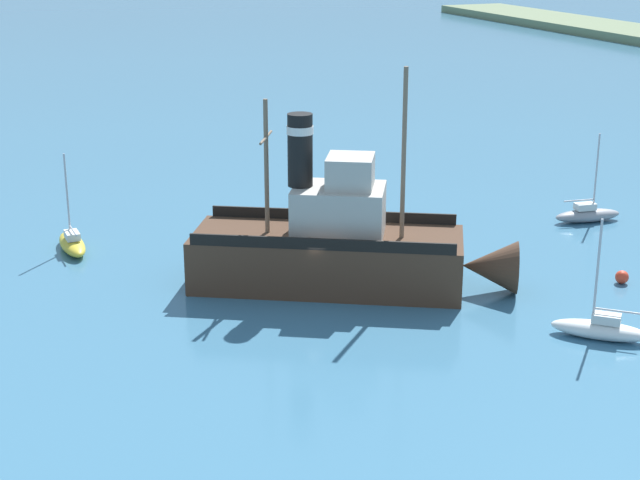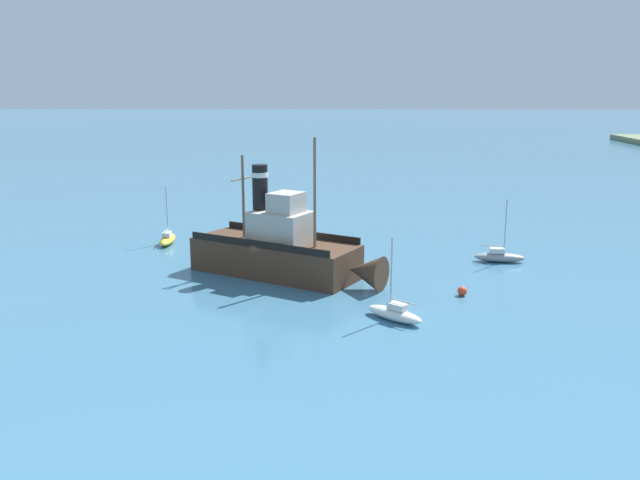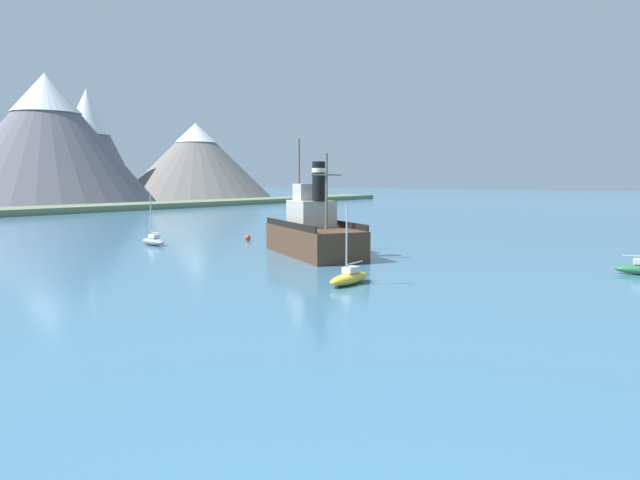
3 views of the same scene
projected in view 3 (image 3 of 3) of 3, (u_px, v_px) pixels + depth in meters
The scene contains 6 objects.
ground_plane at pixel (322, 255), 48.42m from camera, with size 600.00×600.00×0.00m, color teal.
old_tugboat at pixel (311, 233), 48.36m from camera, with size 9.94×14.23×9.90m.
sailboat_grey at pixel (153, 241), 55.27m from camera, with size 1.58×3.91×4.90m.
sailboat_yellow at pixel (349, 277), 34.70m from camera, with size 3.84×1.23×4.90m.
sailboat_white at pixel (312, 236), 60.14m from camera, with size 3.37×3.55×4.90m.
mooring_buoy at pixel (248, 238), 59.33m from camera, with size 0.61×0.61×0.61m, color red.
Camera 3 is at (-38.13, -29.19, 6.39)m, focal length 32.00 mm.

